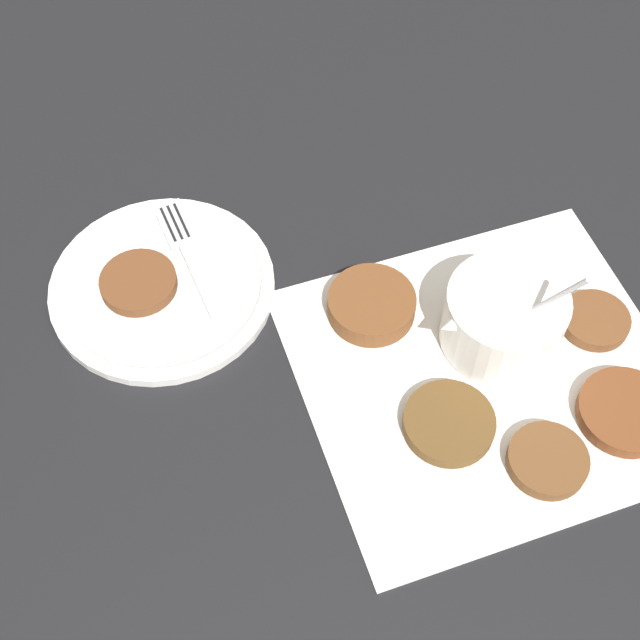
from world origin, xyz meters
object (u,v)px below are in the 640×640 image
object	(u,v)px
sauce_bowl	(500,321)
fritter_on_plate	(138,283)
serving_plate	(162,285)
fork	(185,246)

from	to	relation	value
sauce_bowl	fritter_on_plate	world-z (taller)	sauce_bowl
sauce_bowl	serving_plate	bearing A→B (deg)	-33.85
sauce_bowl	serving_plate	distance (m)	0.33
fritter_on_plate	sauce_bowl	bearing A→B (deg)	147.97
serving_plate	fork	xyz separation A→B (m)	(-0.04, -0.03, 0.01)
serving_plate	fork	distance (m)	0.05
fritter_on_plate	fork	size ratio (longest dim) A/B	0.47
sauce_bowl	fritter_on_plate	size ratio (longest dim) A/B	1.70
sauce_bowl	fork	bearing A→B (deg)	-41.84
fritter_on_plate	fork	bearing A→B (deg)	-153.08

